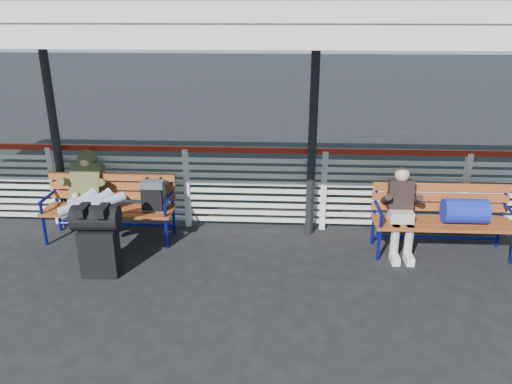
# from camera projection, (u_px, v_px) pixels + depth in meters

# --- Properties ---
(ground) EXTENTS (60.00, 60.00, 0.00)m
(ground) POSITION_uv_depth(u_px,v_px,m) (159.00, 294.00, 5.77)
(ground) COLOR black
(ground) RESTS_ON ground
(fence) EXTENTS (12.08, 0.08, 1.24)m
(fence) POSITION_uv_depth(u_px,v_px,m) (187.00, 184.00, 7.31)
(fence) COLOR silver
(fence) RESTS_ON ground
(canopy) EXTENTS (12.60, 3.60, 3.16)m
(canopy) POSITION_uv_depth(u_px,v_px,m) (159.00, 13.00, 5.50)
(canopy) COLOR silver
(canopy) RESTS_ON ground
(luggage_stack) EXTENTS (0.56, 0.33, 0.91)m
(luggage_stack) POSITION_uv_depth(u_px,v_px,m) (98.00, 238.00, 6.01)
(luggage_stack) COLOR black
(luggage_stack) RESTS_ON ground
(bench_left) EXTENTS (1.80, 0.56, 0.92)m
(bench_left) POSITION_uv_depth(u_px,v_px,m) (122.00, 200.00, 6.95)
(bench_left) COLOR #9F4E1E
(bench_left) RESTS_ON ground
(bench_right) EXTENTS (1.80, 0.56, 0.92)m
(bench_right) POSITION_uv_depth(u_px,v_px,m) (452.00, 212.00, 6.51)
(bench_right) COLOR #9F4E1E
(bench_right) RESTS_ON ground
(traveler_man) EXTENTS (0.94, 1.64, 0.77)m
(traveler_man) POSITION_uv_depth(u_px,v_px,m) (89.00, 198.00, 6.58)
(traveler_man) COLOR #8A99B9
(traveler_man) RESTS_ON ground
(companion_person) EXTENTS (0.32, 0.66, 1.15)m
(companion_person) POSITION_uv_depth(u_px,v_px,m) (401.00, 211.00, 6.53)
(companion_person) COLOR #ADA99D
(companion_person) RESTS_ON ground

